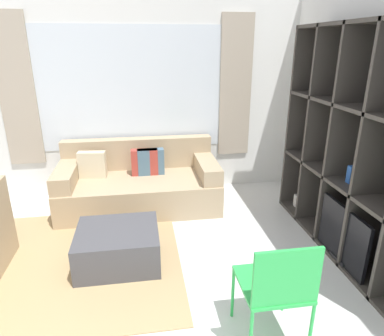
# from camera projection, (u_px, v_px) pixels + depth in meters

# --- Properties ---
(wall_back) EXTENTS (5.74, 0.11, 2.70)m
(wall_back) POSITION_uv_depth(u_px,v_px,m) (132.00, 96.00, 4.58)
(wall_back) COLOR white
(wall_back) RESTS_ON ground_plane
(wall_right) EXTENTS (0.07, 4.55, 2.70)m
(wall_right) POSITION_uv_depth(u_px,v_px,m) (369.00, 116.00, 3.34)
(wall_right) COLOR white
(wall_right) RESTS_ON ground_plane
(area_rug) EXTENTS (2.10, 2.02, 0.01)m
(area_rug) POSITION_uv_depth(u_px,v_px,m) (72.00, 261.00, 3.36)
(area_rug) COLOR tan
(area_rug) RESTS_ON ground_plane
(shelving_unit) EXTENTS (0.38, 2.37, 2.21)m
(shelving_unit) POSITION_uv_depth(u_px,v_px,m) (362.00, 153.00, 3.17)
(shelving_unit) COLOR #232328
(shelving_unit) RESTS_ON ground_plane
(couch_main) EXTENTS (2.00, 0.98, 0.82)m
(couch_main) POSITION_uv_depth(u_px,v_px,m) (139.00, 184.00, 4.47)
(couch_main) COLOR tan
(couch_main) RESTS_ON ground_plane
(ottoman) EXTENTS (0.77, 0.67, 0.36)m
(ottoman) POSITION_uv_depth(u_px,v_px,m) (118.00, 247.00, 3.29)
(ottoman) COLOR #47474C
(ottoman) RESTS_ON ground_plane
(folding_chair) EXTENTS (0.44, 0.46, 0.86)m
(folding_chair) POSITION_uv_depth(u_px,v_px,m) (277.00, 284.00, 2.27)
(folding_chair) COLOR green
(folding_chair) RESTS_ON ground_plane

